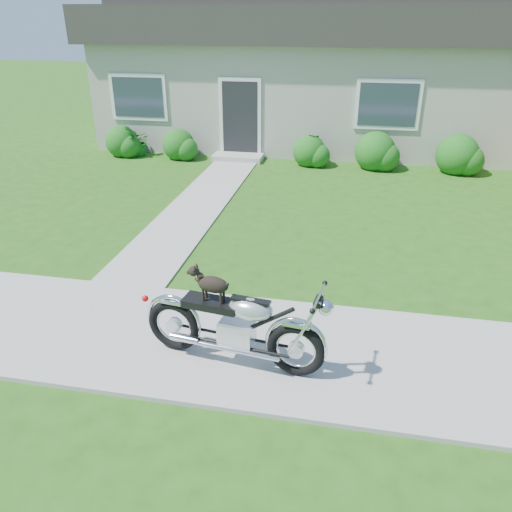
{
  "coord_description": "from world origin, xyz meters",
  "views": [
    {
      "loc": [
        1.7,
        -5.01,
        3.7
      ],
      "look_at": [
        0.52,
        1.0,
        0.75
      ],
      "focal_mm": 35.0,
      "sensor_mm": 36.0,
      "label": 1
    }
  ],
  "objects_px": {
    "house": "(306,70)",
    "potted_plant_left": "(138,141)",
    "potted_plant_right": "(313,149)",
    "motorcycle_with_dog": "(236,325)"
  },
  "relations": [
    {
      "from": "house",
      "to": "motorcycle_with_dog",
      "type": "relative_size",
      "value": 5.68
    },
    {
      "from": "potted_plant_left",
      "to": "potted_plant_right",
      "type": "relative_size",
      "value": 1.0
    },
    {
      "from": "potted_plant_left",
      "to": "house",
      "type": "bearing_deg",
      "value": 37.73
    },
    {
      "from": "house",
      "to": "motorcycle_with_dog",
      "type": "bearing_deg",
      "value": -87.4
    },
    {
      "from": "house",
      "to": "potted_plant_right",
      "type": "height_order",
      "value": "house"
    },
    {
      "from": "house",
      "to": "potted_plant_left",
      "type": "height_order",
      "value": "house"
    },
    {
      "from": "potted_plant_left",
      "to": "potted_plant_right",
      "type": "distance_m",
      "value": 5.09
    },
    {
      "from": "house",
      "to": "potted_plant_right",
      "type": "relative_size",
      "value": 14.79
    },
    {
      "from": "motorcycle_with_dog",
      "to": "house",
      "type": "bearing_deg",
      "value": 100.31
    },
    {
      "from": "house",
      "to": "potted_plant_left",
      "type": "bearing_deg",
      "value": -142.27
    }
  ]
}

